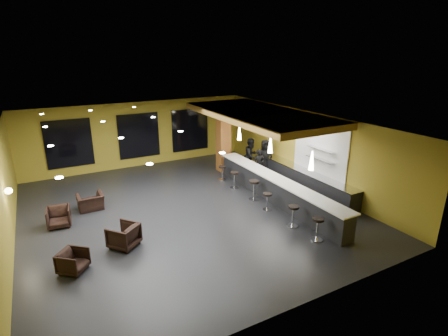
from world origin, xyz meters
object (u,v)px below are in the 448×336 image
staff_a (259,164)px  bar_stool_2 (267,199)px  armchair_b (124,236)px  armchair_c (59,217)px  pendant_0 (312,161)px  bar_stool_5 (222,171)px  armchair_d (91,202)px  bar_stool_1 (293,213)px  bar_counter (275,190)px  pendant_2 (239,133)px  bar_stool_4 (234,178)px  staff_b (251,156)px  column (223,138)px  prep_counter (304,180)px  bar_stool_0 (318,226)px  bar_stool_3 (254,188)px  pendant_1 (270,145)px  staff_c (265,157)px  armchair_a (73,261)px

staff_a → bar_stool_2: 3.59m
armchair_b → armchair_c: armchair_b is taller
pendant_0 → bar_stool_5: (-0.77, 5.29, -1.89)m
armchair_d → bar_stool_1: bearing=140.3°
bar_counter → pendant_2: pendant_2 is taller
bar_counter → bar_stool_4: bar_counter is taller
bar_stool_1 → bar_stool_5: bearing=89.7°
bar_stool_4 → armchair_c: bearing=-178.7°
staff_a → armchair_d: bearing=-157.5°
staff_b → bar_stool_1: (-1.87, -5.71, -0.40)m
column → armchair_d: bearing=-166.2°
prep_counter → pendant_2: pendant_2 is taller
column → bar_stool_1: size_ratio=4.35×
prep_counter → armchair_c: prep_counter is taller
bar_stool_4 → pendant_2: bearing=49.2°
armchair_b → bar_stool_0: 6.38m
armchair_c → bar_stool_3: size_ratio=0.93×
prep_counter → bar_stool_2: 3.00m
pendant_1 → bar_stool_2: pendant_1 is taller
prep_counter → staff_c: 2.66m
pendant_0 → bar_stool_0: pendant_0 is taller
prep_counter → bar_stool_3: (-2.72, 0.05, 0.13)m
bar_counter → bar_stool_2: bar_counter is taller
pendant_1 → staff_c: (1.60, 2.59, -1.45)m
staff_a → armchair_c: size_ratio=1.87×
armchair_b → bar_stool_0: bar_stool_0 is taller
armchair_b → bar_stool_3: size_ratio=0.98×
bar_counter → bar_stool_0: 3.35m
staff_b → armchair_d: bearing=161.2°
armchair_a → bar_stool_1: 7.35m
staff_c → bar_stool_1: 5.74m
armchair_a → armchair_c: armchair_c is taller
armchair_c → armchair_d: (1.23, 0.94, -0.05)m
bar_stool_0 → bar_stool_4: (-0.08, 5.38, -0.02)m
pendant_1 → staff_a: size_ratio=0.46×
pendant_1 → pendant_2: 2.50m
armchair_c → pendant_0: bearing=-19.8°
pendant_0 → armchair_d: size_ratio=0.71×
staff_c → armchair_c: size_ratio=2.23×
staff_a → bar_stool_2: (-1.71, -3.14, -0.30)m
bar_counter → staff_a: staff_a is taller
column → bar_stool_5: column is taller
pendant_0 → bar_stool_2: bearing=119.1°
bar_stool_1 → bar_counter: bearing=69.5°
column → armchair_a: 10.08m
bar_stool_0 → bar_stool_3: bar_stool_3 is taller
bar_stool_3 → bar_stool_2: bearing=-94.7°
bar_stool_2 → armchair_d: bearing=151.0°
staff_b → armchair_d: 8.12m
armchair_b → bar_stool_2: (5.68, 0.03, 0.07)m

